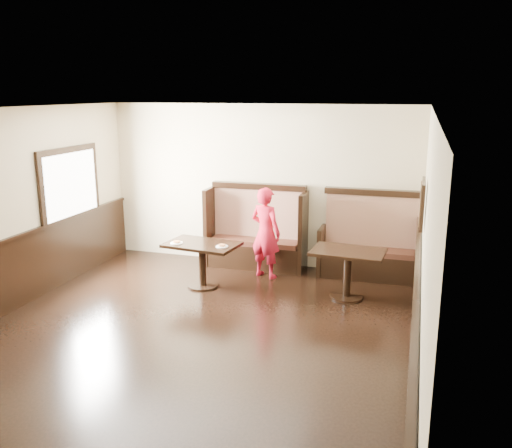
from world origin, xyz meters
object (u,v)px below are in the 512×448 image
at_px(child, 266,233).
at_px(booth_main, 257,237).
at_px(table_main, 202,253).
at_px(table_neighbor, 348,262).
at_px(booth_neighbor, 370,249).

bearing_deg(child, booth_main, -39.04).
bearing_deg(table_main, child, 49.12).
distance_m(table_main, table_neighbor, 2.24).
xyz_separation_m(booth_neighbor, child, (-1.64, -0.51, 0.27)).
distance_m(booth_neighbor, table_main, 2.76).
distance_m(booth_main, booth_neighbor, 1.95).
relative_size(table_main, table_neighbor, 1.08).
distance_m(booth_neighbor, child, 1.74).
xyz_separation_m(booth_neighbor, table_main, (-2.46, -1.25, 0.06)).
height_order(table_main, child, child).
relative_size(booth_neighbor, child, 1.10).
xyz_separation_m(booth_neighbor, table_neighbor, (-0.22, -1.06, 0.07)).
bearing_deg(table_neighbor, child, 162.75).
relative_size(table_neighbor, child, 0.73).
relative_size(table_main, child, 0.79).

